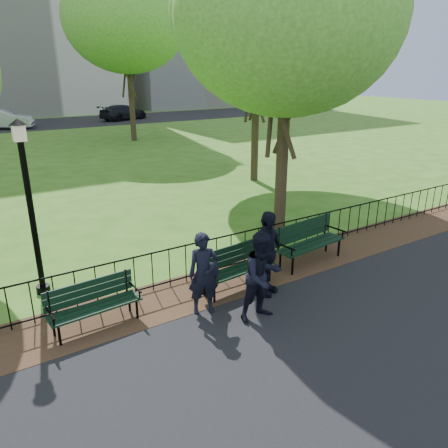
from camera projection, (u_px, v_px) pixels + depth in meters
ground at (245, 320)px, 8.31m from camera, size 120.00×120.00×0.00m
asphalt_path at (398, 440)px, 5.62m from camera, size 60.00×9.20×0.01m
dirt_strip at (205, 288)px, 9.50m from camera, size 60.00×1.60×0.01m
far_street at (0, 127)px, 36.05m from camera, size 70.00×9.00×0.01m
iron_fence at (194, 259)px, 9.73m from camera, size 24.06×0.06×1.00m
apartment_east at (195, 6)px, 55.56m from camera, size 20.00×15.00×24.00m
park_bench_main at (226, 266)px, 9.12m from camera, size 1.92×0.71×1.01m
park_bench_left_a at (93, 299)px, 7.95m from camera, size 1.70×0.63×0.95m
park_bench_right_a at (308, 237)px, 10.62m from camera, size 2.01×0.81×1.11m
lamppost at (30, 204)px, 8.67m from camera, size 0.33×0.33×3.64m
tree_near_e at (288, 16)px, 11.16m from camera, size 5.97×5.97×8.32m
tree_mid_e at (258, 12)px, 16.54m from camera, size 6.77×6.77×9.43m
tree_far_e at (126, 18)px, 26.59m from camera, size 7.66×7.66×10.67m
person_left at (204, 274)px, 8.31m from camera, size 0.69×0.56×1.64m
person_mid at (262, 276)px, 8.09m from camera, size 0.85×0.45×1.73m
person_right at (266, 254)px, 8.98m from camera, size 1.15×0.80×1.82m
sedan_silver at (1, 119)px, 34.20m from camera, size 4.97×3.15×1.55m
sedan_dark at (123, 112)px, 40.58m from camera, size 5.10×3.43×1.37m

